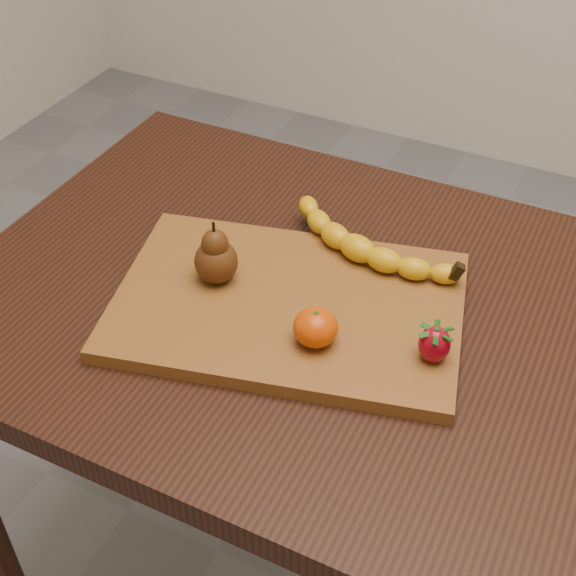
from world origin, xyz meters
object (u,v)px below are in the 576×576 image
at_px(table, 325,355).
at_px(cutting_board, 288,305).
at_px(pear, 215,252).
at_px(mandarin, 316,327).

height_order(table, cutting_board, cutting_board).
relative_size(cutting_board, pear, 4.95).
xyz_separation_m(table, mandarin, (0.02, -0.09, 0.14)).
bearing_deg(pear, cutting_board, 1.65).
bearing_deg(cutting_board, table, 28.66).
distance_m(table, mandarin, 0.17).
bearing_deg(mandarin, table, 105.02).
bearing_deg(cutting_board, mandarin, -54.01).
height_order(table, mandarin, mandarin).
bearing_deg(table, mandarin, -74.98).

